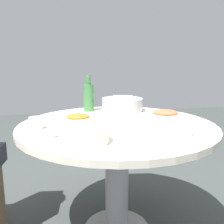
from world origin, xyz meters
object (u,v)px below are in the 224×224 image
soup_bowl (82,136)px  tea_cup_far (185,130)px  round_dining_table (117,147)px  dish_noodles (152,125)px  rice_bowl (122,104)px  dish_stirfry (78,118)px  dish_tofu_braise (165,113)px  tea_cup_near (36,123)px  green_bottle (89,97)px

soup_bowl → tea_cup_far: (0.02, -0.52, -0.00)m
round_dining_table → dish_noodles: 0.27m
round_dining_table → tea_cup_far: bearing=-136.4°
rice_bowl → dish_stirfry: 0.44m
rice_bowl → dish_noodles: rice_bowl is taller
dish_tofu_braise → tea_cup_near: bearing=102.6°
tea_cup_near → tea_cup_far: (-0.27, -0.75, -0.01)m
soup_bowl → tea_cup_near: 0.37m
dish_stirfry → tea_cup_far: 0.66m
tea_cup_near → soup_bowl: bearing=-141.2°
tea_cup_near → dish_tofu_braise: bearing=-77.4°
dish_stirfry → tea_cup_near: 0.28m
dish_noodles → green_bottle: bearing=28.3°
dish_tofu_braise → round_dining_table: bearing=112.5°
rice_bowl → tea_cup_near: 0.72m
rice_bowl → tea_cup_near: size_ratio=3.96×
dish_noodles → tea_cup_far: (-0.17, -0.11, 0.01)m
round_dining_table → tea_cup_near: size_ratio=15.16×
soup_bowl → tea_cup_near: size_ratio=3.22×
soup_bowl → green_bottle: bearing=-8.2°
rice_bowl → dish_tofu_braise: (-0.23, -0.25, -0.03)m
round_dining_table → soup_bowl: bearing=143.9°
dish_stirfry → dish_tofu_braise: bearing=-86.8°
soup_bowl → dish_noodles: soup_bowl is taller
round_dining_table → rice_bowl: size_ratio=3.83×
dish_noodles → tea_cup_far: size_ratio=2.69×
dish_stirfry → green_bottle: 0.33m
tea_cup_far → dish_stirfry: bearing=50.7°
soup_bowl → tea_cup_far: size_ratio=3.25×
green_bottle → tea_cup_near: (-0.46, 0.34, -0.08)m
green_bottle → tea_cup_far: bearing=-150.3°
round_dining_table → dish_tofu_braise: size_ratio=5.12×
dish_noodles → green_bottle: size_ratio=0.77×
round_dining_table → dish_stirfry: (0.12, 0.23, 0.17)m
rice_bowl → dish_noodles: 0.52m
dish_noodles → green_bottle: 0.64m
dish_tofu_braise → dish_noodles: bearing=145.6°
dish_noodles → rice_bowl: bearing=5.8°
round_dining_table → dish_noodles: (-0.13, -0.17, 0.16)m
round_dining_table → soup_bowl: (-0.32, 0.23, 0.18)m
dish_stirfry → green_bottle: size_ratio=0.79×
rice_bowl → green_bottle: 0.26m
round_dining_table → soup_bowl: 0.43m
dish_noodles → dish_stirfry: bearing=57.9°
soup_bowl → dish_stirfry: (0.44, -0.01, -0.01)m
rice_bowl → soup_bowl: (-0.70, 0.35, -0.02)m
rice_bowl → tea_cup_near: bearing=125.4°
soup_bowl → dish_stirfry: 0.44m
dish_tofu_braise → dish_noodles: size_ratio=1.11×
soup_bowl → dish_noodles: bearing=-65.1°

